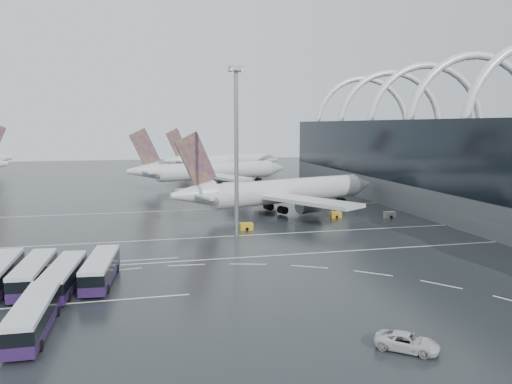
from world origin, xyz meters
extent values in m
plane|color=black|center=(0.00, 0.00, 0.00)|extent=(420.00, 420.00, 0.00)
cube|color=#55585A|center=(62.00, 20.00, 3.00)|extent=(42.00, 160.00, 6.00)
torus|color=white|center=(58.00, 28.00, 18.00)|extent=(33.80, 1.80, 33.80)
torus|color=white|center=(58.00, 47.00, 18.00)|extent=(33.80, 1.80, 33.80)
torus|color=white|center=(58.00, 66.00, 18.00)|extent=(33.80, 1.80, 33.80)
torus|color=white|center=(58.00, 85.00, 18.00)|extent=(33.80, 1.80, 33.80)
cube|color=silver|center=(0.00, -2.00, 0.01)|extent=(120.00, 0.25, 0.01)
cube|color=silver|center=(0.00, 12.00, 0.01)|extent=(120.00, 0.25, 0.01)
cube|color=silver|center=(0.00, 40.00, 0.01)|extent=(120.00, 0.25, 0.01)
cube|color=silver|center=(-24.00, -16.00, 0.01)|extent=(28.00, 0.25, 0.01)
cube|color=silver|center=(-24.00, 0.00, 0.01)|extent=(28.00, 0.25, 0.01)
cylinder|color=silver|center=(16.81, 33.52, 4.58)|extent=(37.14, 17.17, 5.21)
cone|color=silver|center=(37.08, 40.52, 4.58)|extent=(6.79, 6.68, 5.21)
cone|color=silver|center=(-5.15, 25.93, 5.48)|extent=(10.19, 7.85, 5.21)
cube|color=#3F196A|center=(-4.30, 26.22, 12.12)|extent=(8.35, 3.33, 11.04)
cube|color=silver|center=(-3.45, 26.51, 5.48)|extent=(9.10, 16.60, 0.45)
cube|color=silver|center=(17.08, 21.74, 4.04)|extent=(16.97, 22.47, 0.72)
cube|color=silver|center=(9.75, 42.95, 4.04)|extent=(9.00, 23.05, 0.72)
cylinder|color=slate|center=(18.60, 25.59, 2.42)|extent=(5.66, 4.50, 3.05)
cylinder|color=slate|center=(13.33, 40.86, 2.42)|extent=(5.66, 4.50, 3.05)
cube|color=black|center=(13.42, 32.34, 0.99)|extent=(12.06, 8.95, 1.98)
cylinder|color=silver|center=(8.26, 83.24, 4.68)|extent=(37.21, 13.89, 5.32)
cone|color=silver|center=(28.91, 88.24, 4.68)|extent=(6.60, 6.47, 5.32)
cone|color=silver|center=(-14.18, 77.80, 5.60)|extent=(10.17, 7.33, 5.32)
cube|color=#3F196A|center=(-13.29, 78.02, 12.39)|extent=(8.72, 2.62, 11.28)
cube|color=silver|center=(-12.40, 78.23, 5.60)|extent=(7.90, 17.03, 0.46)
cube|color=silver|center=(7.39, 71.23, 4.13)|extent=(15.71, 23.46, 0.73)
cube|color=silver|center=(1.99, 93.52, 4.13)|extent=(7.07, 23.11, 0.73)
cylinder|color=slate|center=(9.31, 75.00, 2.48)|extent=(5.64, 4.22, 3.12)
cylinder|color=slate|center=(5.42, 91.05, 2.48)|extent=(5.64, 4.22, 3.12)
cube|color=black|center=(4.69, 82.37, 1.01)|extent=(12.09, 8.30, 2.02)
cylinder|color=silver|center=(19.55, 124.87, 4.59)|extent=(35.18, 14.10, 5.22)
cone|color=silver|center=(39.07, 130.09, 4.59)|extent=(6.57, 6.44, 5.22)
cone|color=silver|center=(-1.72, 119.18, 5.49)|extent=(10.05, 7.38, 5.22)
cube|color=#3F196A|center=(-0.85, 119.41, 12.16)|extent=(8.52, 2.76, 11.07)
cube|color=silver|center=(0.02, 119.64, 5.49)|extent=(8.11, 16.71, 0.45)
cube|color=silver|center=(18.98, 113.06, 4.05)|extent=(15.84, 22.93, 0.72)
cube|color=silver|center=(13.16, 134.81, 4.05)|extent=(7.47, 22.82, 0.72)
cylinder|color=slate|center=(20.77, 116.80, 2.43)|extent=(5.58, 4.24, 3.06)
cylinder|color=slate|center=(16.58, 132.46, 2.43)|extent=(5.58, 4.24, 3.06)
cube|color=black|center=(16.07, 123.93, 0.99)|extent=(11.93, 8.36, 1.98)
cylinder|color=black|center=(-29.83, -13.19, 0.50)|extent=(0.36, 1.01, 1.01)
cylinder|color=black|center=(-29.80, -4.82, 0.50)|extent=(0.36, 1.01, 1.01)
cube|color=#1F1239|center=(-27.35, -9.57, 0.88)|extent=(3.35, 12.84, 1.08)
cube|color=black|center=(-27.35, -9.57, 2.06)|extent=(3.39, 12.59, 1.27)
cube|color=silver|center=(-27.35, -9.57, 2.92)|extent=(3.35, 12.84, 0.44)
cylinder|color=black|center=(-26.15, -13.70, 0.49)|extent=(0.38, 0.99, 0.98)
cylinder|color=black|center=(-28.87, -13.59, 0.49)|extent=(0.38, 0.99, 0.98)
cylinder|color=black|center=(-25.82, -5.55, 0.49)|extent=(0.38, 0.99, 0.98)
cylinder|color=black|center=(-28.55, -5.44, 0.49)|extent=(0.38, 0.99, 0.98)
cube|color=#1F1239|center=(-23.81, -11.23, 0.86)|extent=(3.91, 12.67, 1.06)
cube|color=black|center=(-23.81, -11.23, 2.01)|extent=(3.94, 12.43, 1.25)
cube|color=silver|center=(-23.81, -11.23, 2.85)|extent=(3.91, 12.67, 0.43)
cylinder|color=black|center=(-22.84, -15.32, 0.48)|extent=(0.42, 0.99, 0.96)
cylinder|color=black|center=(-25.50, -15.08, 0.48)|extent=(0.42, 0.99, 0.96)
cylinder|color=black|center=(-22.12, -7.37, 0.48)|extent=(0.42, 0.99, 0.96)
cylinder|color=black|center=(-24.78, -7.13, 0.48)|extent=(0.42, 0.99, 0.96)
cube|color=#1F1239|center=(-19.91, -9.31, 0.88)|extent=(4.00, 12.91, 1.07)
cube|color=black|center=(-19.91, -9.31, 2.05)|extent=(4.03, 12.66, 1.27)
cube|color=silver|center=(-19.91, -9.31, 2.91)|extent=(4.00, 12.91, 0.44)
cylinder|color=black|center=(-18.93, -13.49, 0.49)|extent=(0.43, 1.00, 0.98)
cylinder|color=black|center=(-21.64, -13.23, 0.49)|extent=(0.43, 1.00, 0.98)
cylinder|color=black|center=(-18.18, -5.39, 0.49)|extent=(0.43, 1.00, 0.98)
cylinder|color=black|center=(-20.89, -5.14, 0.49)|extent=(0.43, 1.00, 0.98)
cube|color=#1F1239|center=(-24.80, -23.33, 0.86)|extent=(3.08, 12.48, 1.05)
cube|color=black|center=(-24.80, -23.33, 2.01)|extent=(3.13, 12.24, 1.24)
cube|color=silver|center=(-24.80, -23.33, 2.84)|extent=(3.08, 12.48, 0.43)
cylinder|color=black|center=(-23.57, -27.34, 0.48)|extent=(0.36, 0.96, 0.96)
cylinder|color=black|center=(-26.23, -27.27, 0.48)|extent=(0.36, 0.96, 0.96)
cylinder|color=black|center=(-23.37, -19.39, 0.48)|extent=(0.36, 0.96, 0.96)
cylinder|color=black|center=(-26.03, -19.33, 0.48)|extent=(0.36, 0.96, 0.96)
imported|color=silver|center=(6.46, -34.22, 0.73)|extent=(5.64, 5.19, 1.47)
cylinder|color=gray|center=(0.84, 11.65, 13.84)|extent=(0.69, 0.69, 27.68)
cube|color=gray|center=(0.84, 11.65, 27.98)|extent=(2.17, 2.17, 0.79)
cube|color=white|center=(0.84, 11.65, 27.68)|extent=(1.98, 1.98, 0.40)
cube|color=gold|center=(23.96, 24.07, 0.60)|extent=(2.19, 1.30, 1.20)
cube|color=slate|center=(28.02, 34.76, 0.61)|extent=(2.24, 1.32, 1.22)
cube|color=gold|center=(3.54, 16.49, 0.63)|extent=(2.32, 1.37, 1.27)
cube|color=slate|center=(34.67, 21.40, 0.62)|extent=(2.26, 1.34, 1.23)
camera|label=1|loc=(-15.06, -70.10, 18.84)|focal=35.00mm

